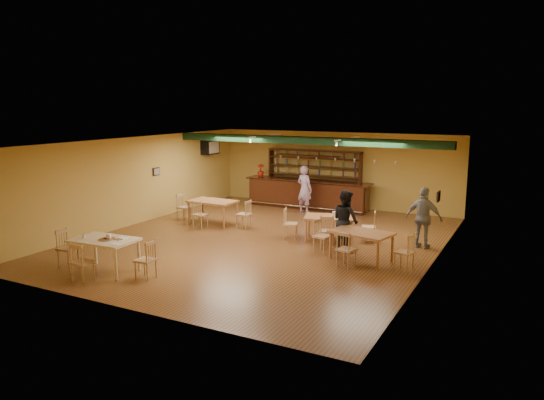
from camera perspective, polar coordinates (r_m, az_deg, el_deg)
The scene contains 22 objects.
floor at distance 15.81m, azimuth -0.86°, elevation -4.47°, with size 12.00×12.00×0.00m, color #592D19.
ceiling_beam at distance 17.82m, azimuth 3.44°, elevation 6.59°, with size 10.00×0.30×0.25m, color black.
track_rail_left at distance 19.15m, azimuth -0.76°, elevation 7.09°, with size 0.05×2.50×0.05m, color silver.
track_rail_right at distance 17.85m, azimuth 8.37°, elevation 6.73°, with size 0.05×2.50×0.05m, color silver.
ac_unit at distance 21.44m, azimuth -6.84°, elevation 5.81°, with size 0.34×0.70×0.48m, color silver.
picture_left at distance 19.08m, azimuth -12.66°, elevation 3.08°, with size 0.04×0.34×0.28m, color black.
picture_right at distance 14.31m, azimuth 17.90°, elevation 0.39°, with size 0.04×0.34×0.28m, color black.
bar_counter at distance 20.57m, azimuth 3.92°, elevation 0.65°, with size 5.14×0.85×1.13m, color #38190B.
back_bar_hutch at distance 21.06m, azimuth 4.63°, elevation 2.45°, with size 3.98×0.40×2.28m, color #38190B.
poinsettia at distance 21.38m, azimuth -1.27°, elevation 3.30°, with size 0.30×0.30×0.53m, color red.
dining_table_a at distance 18.04m, azimuth -6.53°, elevation -1.32°, with size 1.62×0.97×0.81m, color #AD6C3D.
dining_table_b at distance 15.86m, azimuth 6.31°, elevation -3.11°, with size 1.48×0.89×0.74m, color #AD6C3D.
dining_table_d at distance 13.94m, azimuth 9.79°, elevation -5.02°, with size 1.57×0.94×0.79m, color #AD6C3D.
near_table at distance 13.48m, azimuth -17.94°, elevation -5.83°, with size 1.56×1.00×0.84m, color beige.
pizza_tray at distance 13.29m, azimuth -17.71°, elevation -4.14°, with size 0.40×0.40×0.01m, color silver.
parmesan_shaker at distance 13.60m, azimuth -20.04°, elevation -3.75°, with size 0.07×0.07×0.11m, color #EAE5C6.
napkin_stack at distance 13.25m, azimuth -16.17°, elevation -4.07°, with size 0.20×0.15×0.03m, color white.
pizza_server at distance 13.21m, azimuth -17.03°, elevation -4.15°, with size 0.32×0.09×0.00m, color silver.
side_plate at distance 12.79m, azimuth -16.83°, elevation -4.67°, with size 0.22×0.22×0.01m, color white.
patron_bar at distance 19.68m, azimuth 3.61°, elevation 1.20°, with size 0.66×0.43×1.81m, color #9450AD.
patron_right_a at distance 14.74m, azimuth 8.11°, elevation -2.22°, with size 0.84×0.66×1.73m, color black.
patron_right_b at distance 15.43m, azimuth 16.40°, elevation -1.90°, with size 1.04×0.43×1.77m, color gray.
Camera 1 is at (7.29, -13.41, 4.11)m, focal length 34.13 mm.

